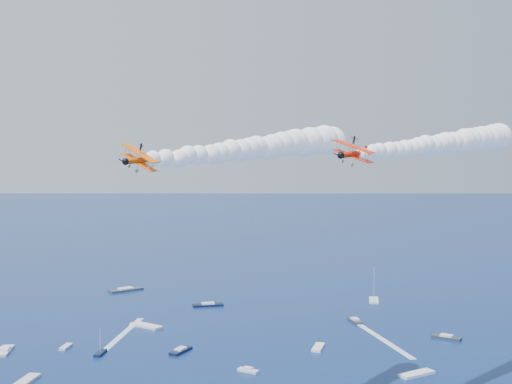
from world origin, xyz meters
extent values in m
cube|color=#2C313B|center=(63.54, 109.53, 0.35)|extent=(3.02, 8.10, 0.70)
cube|color=#0D1932|center=(-19.37, 96.72, 0.35)|extent=(4.07, 6.30, 0.70)
cube|color=silver|center=(-37.96, 78.59, 0.35)|extent=(6.87, 10.12, 0.70)
cube|color=#2B3039|center=(81.05, 83.06, 0.35)|extent=(7.66, 8.45, 0.70)
cube|color=#303641|center=(-4.02, 183.13, 0.35)|extent=(14.72, 9.03, 0.70)
cube|color=silver|center=(-44.88, 106.46, 0.35)|extent=(4.81, 10.46, 0.70)
cube|color=white|center=(40.34, 84.57, 0.35)|extent=(6.39, 8.16, 0.70)
cube|color=black|center=(2.27, 92.34, 0.35)|extent=(7.55, 7.86, 0.70)
cube|color=white|center=(55.21, 56.05, 0.35)|extent=(10.23, 5.44, 0.70)
cube|color=black|center=(22.02, 146.41, 0.35)|extent=(11.34, 4.44, 0.70)
cube|color=white|center=(15.61, 70.51, 0.35)|extent=(5.00, 5.31, 0.70)
cube|color=silver|center=(83.81, 136.25, 0.35)|extent=(7.82, 11.21, 0.70)
cube|color=silver|center=(-3.42, 122.96, 0.35)|extent=(10.02, 11.34, 0.70)
cube|color=silver|center=(-28.41, 105.69, 0.35)|extent=(3.96, 6.11, 0.70)
cube|color=white|center=(62.17, 86.59, 0.03)|extent=(4.25, 38.05, 0.04)
cube|color=white|center=(-10.98, 117.06, 0.03)|extent=(16.33, 35.89, 0.04)
camera|label=1|loc=(-29.83, -88.15, 54.30)|focal=46.52mm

